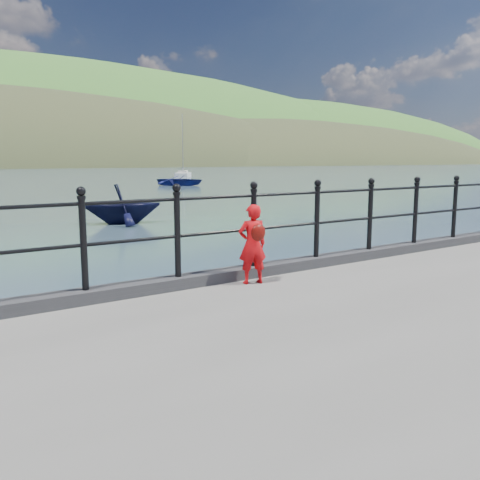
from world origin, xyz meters
TOP-DOWN VIEW (x-y plane):
  - ground at (0.00, 0.00)m, footprint 600.00×600.00m
  - kerb at (0.00, -0.15)m, footprint 60.00×0.30m
  - railing at (0.00, -0.15)m, footprint 18.11×0.11m
  - far_shore at (38.34, 239.41)m, footprint 830.00×200.00m
  - child at (0.33, -0.50)m, footprint 0.44×0.36m
  - launch_blue at (21.09, 40.95)m, footprint 5.70×6.13m
  - launch_navy at (4.27, 14.21)m, footprint 3.77×3.49m
  - sailboat_far at (33.03, 62.80)m, footprint 5.33×6.62m

SIDE VIEW (x-z plane):
  - far_shore at x=38.34m, z-range -100.57..55.43m
  - ground at x=0.00m, z-range 0.00..0.00m
  - sailboat_far at x=33.03m, z-range -4.45..5.14m
  - launch_blue at x=21.09m, z-range 0.00..1.03m
  - launch_navy at x=4.27m, z-range 0.00..1.64m
  - kerb at x=0.00m, z-range 1.00..1.15m
  - child at x=0.33m, z-range 1.01..2.07m
  - railing at x=0.00m, z-range 1.23..2.42m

